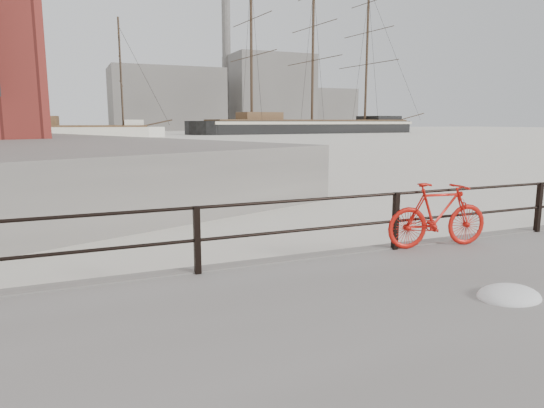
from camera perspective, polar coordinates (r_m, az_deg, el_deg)
name	(u,v)px	position (r m, az deg, el deg)	size (l,w,h in m)	color
ground	(528,247)	(11.34, 27.92, -4.45)	(400.00, 400.00, 0.00)	white
guardrail	(539,207)	(11.09, 28.86, -0.34)	(28.00, 0.10, 1.00)	black
bicycle	(438,215)	(8.99, 18.94, -1.23)	(1.91, 0.29, 1.15)	red
barque_black	(312,133)	(110.51, 4.70, 8.30)	(65.96, 21.59, 36.91)	black
schooner_mid	(84,137)	(86.77, -21.26, 7.32)	(28.10, 11.89, 20.28)	silver
industrial_west	(167,100)	(149.76, -12.29, 11.90)	(32.00, 18.00, 18.00)	gray
industrial_mid	(269,93)	(164.93, -0.34, 12.93)	(26.00, 20.00, 24.00)	gray
industrial_east	(322,109)	(179.26, 5.95, 11.02)	(20.00, 16.00, 14.00)	gray
smokestack	(227,62)	(165.98, -5.36, 16.34)	(2.80, 2.80, 44.00)	gray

